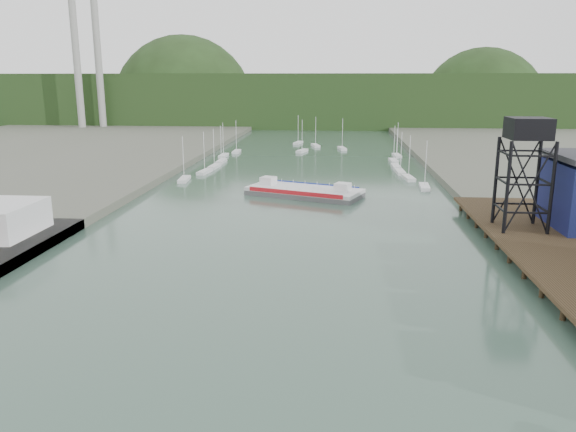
# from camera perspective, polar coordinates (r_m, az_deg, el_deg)

# --- Properties ---
(east_pier) EXTENTS (14.00, 70.00, 2.45)m
(east_pier) POSITION_cam_1_polar(r_m,az_deg,el_deg) (77.87, 26.52, -3.77)
(east_pier) COLOR black
(east_pier) RESTS_ON ground
(lift_tower) EXTENTS (6.50, 6.50, 16.00)m
(lift_tower) POSITION_cam_1_polar(r_m,az_deg,el_deg) (86.69, 23.18, 7.52)
(lift_tower) COLOR black
(lift_tower) RESTS_ON east_pier
(marina_sailboats) EXTENTS (57.71, 92.65, 0.90)m
(marina_sailboats) POSITION_cam_1_polar(r_m,az_deg,el_deg) (164.36, 2.10, 5.67)
(marina_sailboats) COLOR silver
(marina_sailboats) RESTS_ON ground
(smokestacks) EXTENTS (11.20, 8.20, 60.00)m
(smokestacks) POSITION_cam_1_polar(r_m,az_deg,el_deg) (280.90, -19.66, 14.31)
(smokestacks) COLOR gray
(smokestacks) RESTS_ON ground
(distant_hills) EXTENTS (500.00, 120.00, 80.00)m
(distant_hills) POSITION_cam_1_polar(r_m,az_deg,el_deg) (325.91, 2.87, 11.43)
(distant_hills) COLOR black
(distant_hills) RESTS_ON ground
(chain_ferry) EXTENTS (25.01, 17.04, 3.34)m
(chain_ferry) POSITION_cam_1_polar(r_m,az_deg,el_deg) (115.41, 1.66, 2.53)
(chain_ferry) COLOR #515154
(chain_ferry) RESTS_ON ground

